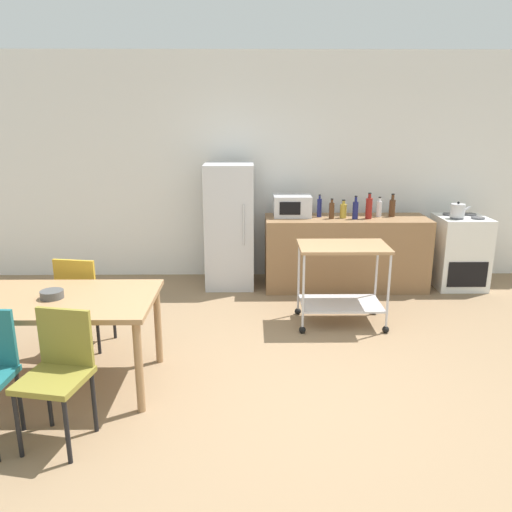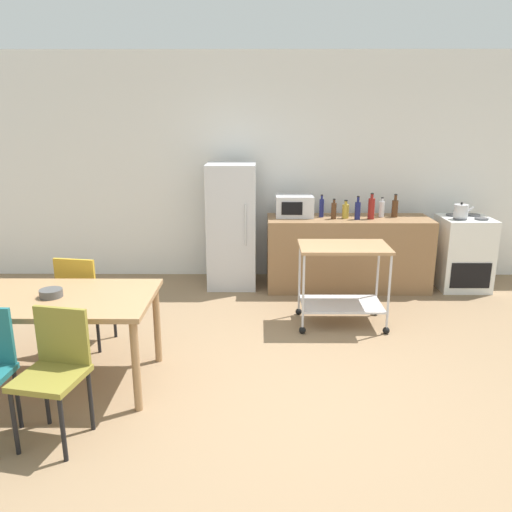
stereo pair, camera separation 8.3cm
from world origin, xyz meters
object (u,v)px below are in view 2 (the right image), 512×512
at_px(bottle_wine, 358,210).
at_px(microwave, 294,206).
at_px(fruit_bowl, 51,293).
at_px(bottle_sesame_oil, 322,208).
at_px(bottle_vinegar, 395,208).
at_px(chair_olive, 55,367).
at_px(bottle_soy_sauce, 382,209).
at_px(kitchen_cart, 343,272).
at_px(stove_oven, 463,253).
at_px(dining_table, 57,306).
at_px(bottle_olive_oil, 346,211).
at_px(chair_mustard, 83,294).
at_px(bottle_sparkling_water, 334,210).
at_px(refrigerator, 232,226).
at_px(bottle_soda, 371,208).
at_px(kettle, 461,211).

bearing_deg(bottle_wine, microwave, 166.39).
bearing_deg(microwave, fruit_bowl, -129.25).
height_order(bottle_sesame_oil, bottle_vinegar, bottle_vinegar).
relative_size(chair_olive, bottle_soy_sauce, 3.62).
bearing_deg(kitchen_cart, stove_oven, 35.10).
bearing_deg(stove_oven, bottle_wine, -175.38).
relative_size(dining_table, bottle_wine, 5.28).
relative_size(bottle_wine, bottle_soy_sauce, 1.15).
height_order(bottle_sesame_oil, bottle_olive_oil, bottle_sesame_oil).
height_order(chair_mustard, microwave, microwave).
relative_size(chair_mustard, bottle_soy_sauce, 3.62).
xyz_separation_m(chair_olive, stove_oven, (3.90, 3.13, -0.07)).
relative_size(microwave, bottle_sparkling_water, 1.86).
xyz_separation_m(chair_mustard, kitchen_cart, (2.48, 0.55, 0.05)).
bearing_deg(bottle_soy_sauce, chair_olive, -131.98).
xyz_separation_m(refrigerator, bottle_wine, (1.53, -0.19, 0.24)).
bearing_deg(bottle_sesame_oil, bottle_sparkling_water, -38.78).
distance_m(bottle_soda, fruit_bowl, 3.80).
height_order(dining_table, fruit_bowl, fruit_bowl).
xyz_separation_m(bottle_wine, bottle_vinegar, (0.49, 0.15, 0.00)).
bearing_deg(chair_mustard, stove_oven, -147.80).
height_order(chair_mustard, kitchen_cart, chair_mustard).
bearing_deg(bottle_sparkling_water, chair_olive, -126.34).
height_order(chair_olive, fruit_bowl, chair_olive).
distance_m(bottle_sparkling_water, bottle_soy_sauce, 0.62).
distance_m(dining_table, fruit_bowl, 0.12).
bearing_deg(bottle_olive_oil, kitchen_cart, -99.74).
xyz_separation_m(bottle_sesame_oil, kettle, (1.67, -0.13, -0.02)).
bearing_deg(stove_oven, fruit_bowl, -149.68).
xyz_separation_m(microwave, bottle_sesame_oil, (0.33, -0.04, -0.01)).
distance_m(refrigerator, bottle_sparkling_water, 1.28).
bearing_deg(kettle, stove_oven, 39.67).
distance_m(chair_mustard, bottle_olive_oil, 3.21).
distance_m(dining_table, bottle_sparkling_water, 3.44).
relative_size(bottle_sesame_oil, bottle_soy_sauce, 1.14).
bearing_deg(dining_table, bottle_vinegar, 37.20).
xyz_separation_m(stove_oven, refrigerator, (-2.90, 0.08, 0.32)).
height_order(bottle_wine, kettle, bottle_wine).
xyz_separation_m(chair_mustard, bottle_olive_oil, (2.68, 1.70, 0.47)).
xyz_separation_m(dining_table, bottle_soda, (2.94, 2.35, 0.36)).
distance_m(chair_mustard, refrigerator, 2.24).
bearing_deg(stove_oven, chair_mustard, -157.37).
bearing_deg(bottle_sparkling_water, chair_mustard, -146.68).
xyz_separation_m(stove_oven, bottle_soda, (-1.20, -0.08, 0.58)).
distance_m(refrigerator, bottle_vinegar, 2.03).
bearing_deg(kettle, chair_mustard, -157.96).
bearing_deg(bottle_wine, stove_oven, 4.62).
bearing_deg(bottle_soy_sauce, chair_mustard, -150.40).
xyz_separation_m(bottle_sparkling_water, bottle_soy_sauce, (0.61, 0.12, -0.00)).
relative_size(dining_table, chair_mustard, 1.69).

